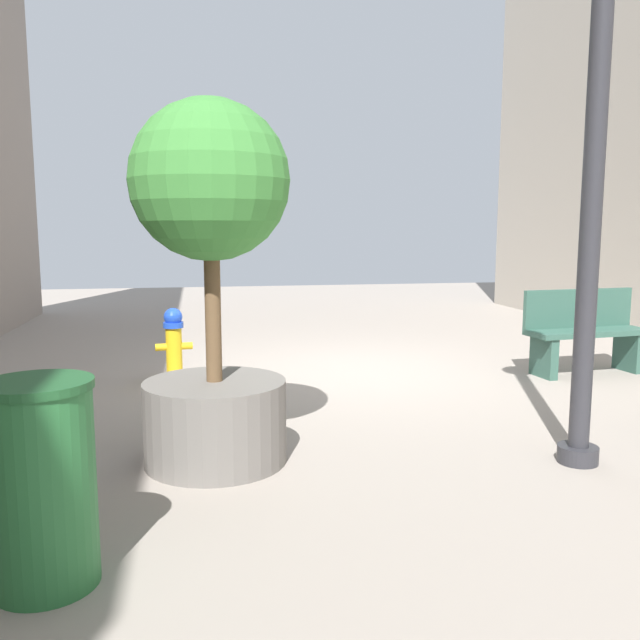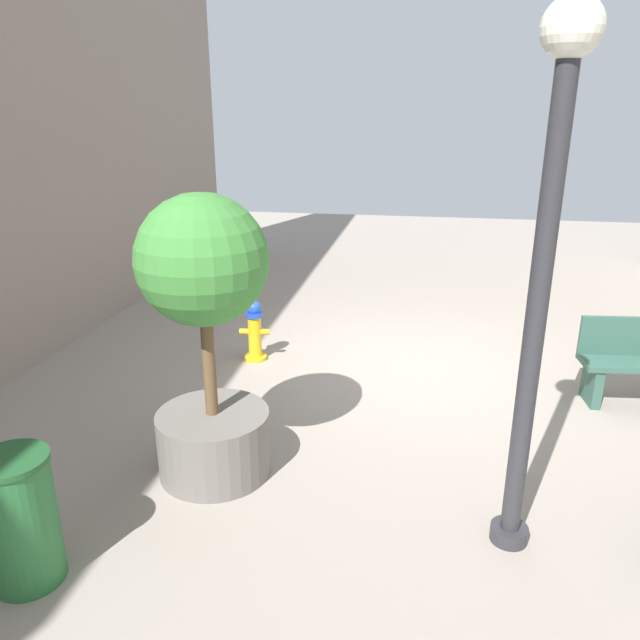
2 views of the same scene
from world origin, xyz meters
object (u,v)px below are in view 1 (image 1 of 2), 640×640
(fire_hydrant, at_px, (174,345))
(street_lamp, at_px, (596,124))
(trash_bin, at_px, (42,484))
(planter_tree, at_px, (212,259))
(bench_near, at_px, (584,331))

(fire_hydrant, relative_size, street_lamp, 0.22)
(street_lamp, relative_size, trash_bin, 3.85)
(fire_hydrant, xyz_separation_m, trash_bin, (0.46, 4.06, 0.09))
(fire_hydrant, bearing_deg, planter_tree, 98.01)
(street_lamp, distance_m, trash_bin, 3.92)
(bench_near, distance_m, planter_tree, 4.83)
(planter_tree, height_order, street_lamp, street_lamp)
(planter_tree, distance_m, trash_bin, 1.95)
(bench_near, bearing_deg, planter_tree, 27.08)
(fire_hydrant, bearing_deg, street_lamp, 133.07)
(planter_tree, bearing_deg, fire_hydrant, -81.99)
(street_lamp, height_order, trash_bin, street_lamp)
(fire_hydrant, distance_m, planter_tree, 2.79)
(street_lamp, bearing_deg, trash_bin, 16.74)
(street_lamp, xyz_separation_m, trash_bin, (3.32, 1.00, -1.83))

